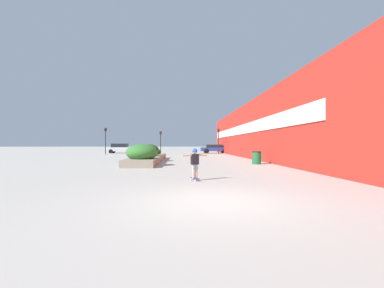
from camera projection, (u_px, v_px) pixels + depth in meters
The scene contains 11 objects.
ground_plane at pixel (214, 201), 6.40m from camera, with size 300.00×300.00×0.00m, color #ADA89E.
building_wall_right at pixel (252, 130), 25.10m from camera, with size 0.67×47.25×5.63m.
planter_box at pixel (148, 156), 20.48m from camera, with size 2.11×12.06×1.44m.
skateboard at pixel (195, 179), 10.07m from camera, with size 0.38×0.58×0.10m.
skateboarder at pixel (195, 160), 10.07m from camera, with size 1.02×0.50×1.17m.
trash_bin at pixel (257, 158), 18.41m from camera, with size 0.66×0.66×0.92m.
car_leftmost at pixel (215, 148), 40.91m from camera, with size 4.56×1.98×1.38m.
car_center_left at pixel (121, 148), 41.37m from camera, with size 4.49×1.89×1.54m.
traffic_light_left at pixel (161, 138), 36.14m from camera, with size 0.28×0.30×3.27m.
traffic_light_right at pixel (218, 137), 36.81m from camera, with size 0.28×0.30×3.68m.
traffic_light_far_left at pixel (105, 136), 35.89m from camera, with size 0.28×0.30×3.73m.
Camera 1 is at (-0.79, -6.37, 1.43)m, focal length 24.00 mm.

